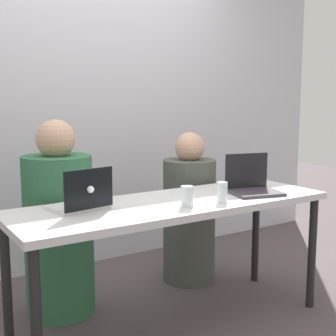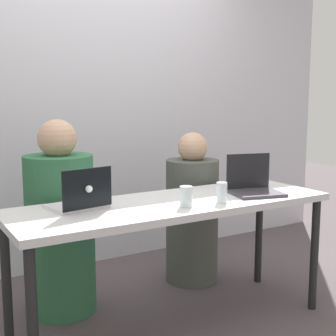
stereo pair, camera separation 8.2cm
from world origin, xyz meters
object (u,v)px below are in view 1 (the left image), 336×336
at_px(person_on_left, 59,229).
at_px(laptop_front_right, 252,185).
at_px(laptop_back_left, 81,200).
at_px(water_glass_center, 187,198).
at_px(person_on_right, 189,215).
at_px(water_glass_right, 222,194).

bearing_deg(person_on_left, laptop_front_right, 151.49).
xyz_separation_m(person_on_left, laptop_front_right, (1.01, -0.60, 0.27)).
height_order(person_on_left, laptop_back_left, person_on_left).
bearing_deg(water_glass_center, person_on_right, 53.89).
relative_size(laptop_back_left, water_glass_center, 2.84).
distance_m(person_on_left, laptop_back_left, 0.52).
distance_m(water_glass_right, water_glass_center, 0.22).
distance_m(person_on_left, person_on_right, 0.97).
bearing_deg(laptop_back_left, person_on_right, -165.57).
xyz_separation_m(laptop_back_left, water_glass_center, (0.50, -0.24, -0.00)).
bearing_deg(water_glass_center, water_glass_right, -4.94).
relative_size(person_on_left, water_glass_right, 10.44).
relative_size(person_on_right, laptop_front_right, 3.20).
distance_m(laptop_front_right, laptop_back_left, 1.05).
xyz_separation_m(water_glass_right, water_glass_center, (-0.22, 0.02, -0.00)).
height_order(person_on_right, water_glass_center, person_on_right).
bearing_deg(laptop_front_right, water_glass_center, -156.95).
distance_m(laptop_back_left, water_glass_center, 0.55).
bearing_deg(person_on_left, water_glass_center, 126.69).
bearing_deg(water_glass_center, person_on_left, 124.42).
height_order(person_on_left, water_glass_center, person_on_left).
xyz_separation_m(person_on_right, water_glass_right, (-0.28, -0.71, 0.32)).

